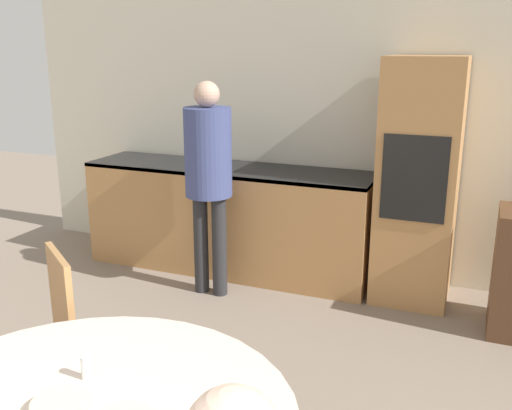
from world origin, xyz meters
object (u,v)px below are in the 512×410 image
person_standing (208,167)px  bowl_far (61,406)px  oven_unit (418,182)px  chair_far_left (45,341)px

person_standing → bowl_far: (0.72, -2.47, -0.24)m
bowl_far → oven_unit: bearing=76.2°
chair_far_left → bowl_far: chair_far_left is taller
chair_far_left → bowl_far: size_ratio=5.12×
bowl_far → chair_far_left: bearing=136.2°
person_standing → bowl_far: person_standing is taller
oven_unit → person_standing: size_ratio=1.11×
chair_far_left → bowl_far: 0.94m
chair_far_left → person_standing: person_standing is taller
oven_unit → chair_far_left: oven_unit is taller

